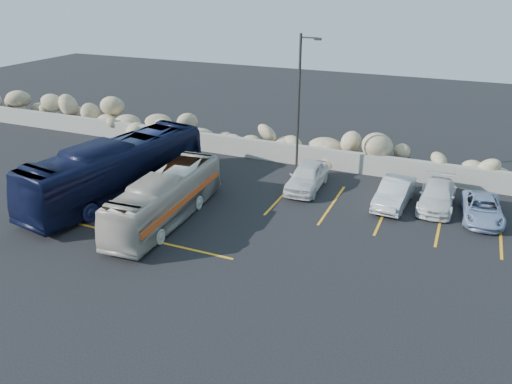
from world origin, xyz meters
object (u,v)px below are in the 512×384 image
at_px(lamppost, 299,105).
at_px(car_c, 437,196).
at_px(car_b, 395,193).
at_px(car_d, 482,209).
at_px(vintage_bus, 166,198).
at_px(car_a, 307,177).
at_px(tour_coach, 117,169).

height_order(lamppost, car_c, lamppost).
distance_m(car_b, car_d, 4.09).
relative_size(vintage_bus, car_c, 2.02).
xyz_separation_m(car_c, car_d, (2.10, -0.61, -0.06)).
relative_size(lamppost, car_a, 1.95).
bearing_deg(vintage_bus, tour_coach, 156.42).
bearing_deg(car_c, lamppost, 175.01).
xyz_separation_m(vintage_bus, car_c, (11.58, 6.59, -0.55)).
bearing_deg(car_c, tour_coach, -161.32).
relative_size(tour_coach, car_c, 2.66).
height_order(tour_coach, car_d, tour_coach).
xyz_separation_m(lamppost, car_b, (5.60, -1.30, -3.64)).
xyz_separation_m(lamppost, tour_coach, (-7.85, -5.84, -2.79)).
relative_size(lamppost, tour_coach, 0.74).
height_order(tour_coach, car_a, tour_coach).
height_order(tour_coach, car_b, tour_coach).
height_order(car_a, car_c, car_a).
bearing_deg(car_b, car_d, 4.92).
bearing_deg(car_a, car_c, 1.05).
relative_size(tour_coach, car_b, 2.72).
bearing_deg(tour_coach, car_b, 28.49).
relative_size(car_a, car_d, 1.08).
distance_m(lamppost, car_a, 3.84).
height_order(lamppost, vintage_bus, lamppost).
xyz_separation_m(tour_coach, car_c, (15.44, 5.15, -0.92)).
relative_size(car_b, car_d, 1.04).
distance_m(lamppost, tour_coach, 10.18).
bearing_deg(lamppost, car_d, -7.61).
bearing_deg(lamppost, tour_coach, -143.35).
relative_size(lamppost, car_c, 1.97).
height_order(car_a, car_b, car_a).
xyz_separation_m(car_b, car_d, (4.09, 0.01, -0.13)).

